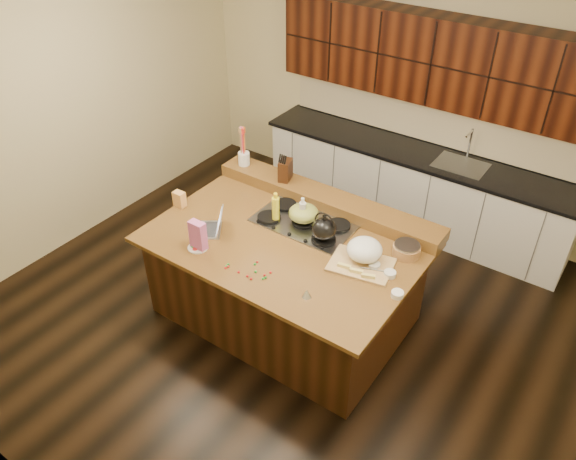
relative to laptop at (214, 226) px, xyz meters
The scene contains 36 objects.
room 0.76m from the laptop, 22.46° to the left, with size 5.52×5.02×2.72m.
island 0.83m from the laptop, 22.46° to the left, with size 2.40×1.60×0.92m.
back_ledge 1.13m from the laptop, 57.45° to the left, with size 2.40×0.30×0.12m, color black.
cooktop 0.82m from the laptop, 42.23° to the left, with size 0.92×0.52×0.05m.
back_counter 2.64m from the laptop, 69.87° to the left, with size 3.70×0.66×2.40m.
kettle 1.00m from the laptop, 24.89° to the left, with size 0.22×0.22×0.20m, color black.
green_bowl 0.82m from the laptop, 42.23° to the left, with size 0.28×0.28×0.15m, color olive.
laptop is the anchor object (origin of this frame).
oil_bottle 0.58m from the laptop, 48.10° to the left, with size 0.07×0.07×0.27m, color yellow.
vinegar_bottle 0.81m from the laptop, 40.72° to the left, with size 0.06×0.06×0.25m, color silver.
wooden_tray 1.38m from the laptop, 15.96° to the left, with size 0.58×0.47×0.21m.
ramekin_a 1.49m from the laptop, 14.10° to the left, with size 0.10×0.10×0.04m, color white.
ramekin_b 1.76m from the laptop, ahead, with size 0.10×0.10×0.04m, color white.
ramekin_c 1.64m from the laptop, 12.12° to the left, with size 0.10×0.10×0.04m, color white.
strainer_bowl 1.72m from the laptop, 23.26° to the left, with size 0.24×0.24×0.09m, color #996B3F.
kitchen_timer 1.20m from the laptop, 12.19° to the right, with size 0.08×0.08×0.07m, color silver.
pink_bag 0.29m from the laptop, 77.45° to the right, with size 0.15×0.08×0.27m, color #C45C9D.
candy_plate 0.29m from the laptop, 79.90° to the right, with size 0.18×0.18×0.01m, color white.
package_box 0.56m from the laptop, 167.95° to the left, with size 0.11×0.08×0.16m, color #EEA854.
utensil_crock 1.04m from the laptop, 113.21° to the left, with size 0.12×0.12×0.14m, color white.
knife_block 0.97m from the laptop, 82.79° to the left, with size 0.11×0.17×0.21m, color black.
gumdrop_0 0.80m from the laptop, 13.88° to the right, with size 0.02×0.02×0.02m, color red.
gumdrop_1 0.63m from the laptop, 16.79° to the right, with size 0.02×0.02×0.02m, color #198C26.
gumdrop_2 0.62m from the laptop, 13.53° to the right, with size 0.02×0.02×0.02m, color red.
gumdrop_3 0.53m from the laptop, 36.58° to the right, with size 0.02×0.02×0.02m, color #198C26.
gumdrop_4 0.80m from the laptop, 18.12° to the right, with size 0.02×0.02×0.02m, color red.
gumdrop_5 0.82m from the laptop, 20.53° to the right, with size 0.02×0.02×0.02m, color #198C26.
gumdrop_6 0.56m from the laptop, 39.90° to the right, with size 0.02×0.02×0.02m, color red.
gumdrop_7 0.82m from the laptop, 18.86° to the right, with size 0.02×0.02×0.02m, color #198C26.
gumdrop_8 0.73m from the laptop, 27.59° to the right, with size 0.02×0.02×0.02m, color red.
gumdrop_9 0.54m from the laptop, 38.37° to the right, with size 0.02×0.02×0.02m, color #198C26.
gumdrop_10 0.65m from the laptop, 31.39° to the right, with size 0.02×0.02×0.02m, color red.
gumdrop_11 0.62m from the laptop, 13.41° to the right, with size 0.02×0.02×0.02m, color #198C26.
gumdrop_12 0.55m from the laptop, 37.27° to the right, with size 0.02×0.02×0.02m, color red.
gumdrop_13 0.72m from the laptop, 20.88° to the right, with size 0.02×0.02×0.02m, color #198C26.
gumdrop_14 0.78m from the laptop, 26.56° to the right, with size 0.02×0.02×0.02m, color red.
Camera 1 is at (2.32, -3.26, 3.94)m, focal length 35.00 mm.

